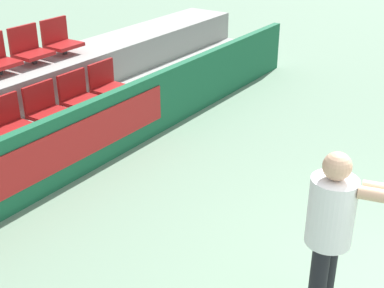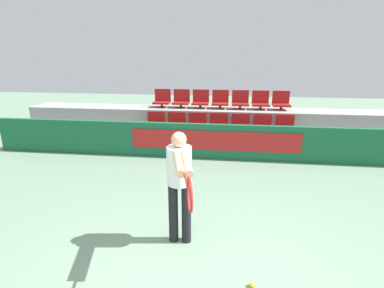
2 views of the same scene
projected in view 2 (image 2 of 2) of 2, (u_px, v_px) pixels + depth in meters
barrier_wall at (217, 142)px, 7.24m from camera, size 11.37×0.14×0.87m
bleacher_tier_front at (218, 143)px, 7.79m from camera, size 10.97×0.87×0.49m
bleacher_tier_middle at (219, 126)px, 8.54m from camera, size 10.97×0.87×0.98m
stadium_chair_0 at (156, 123)px, 7.96m from camera, size 0.47×0.39×0.50m
stadium_chair_1 at (176, 124)px, 7.89m from camera, size 0.47×0.39×0.50m
stadium_chair_2 at (197, 124)px, 7.83m from camera, size 0.47×0.39×0.50m
stadium_chair_3 at (219, 125)px, 7.76m from camera, size 0.47×0.39×0.50m
stadium_chair_4 at (240, 126)px, 7.70m from camera, size 0.47×0.39×0.50m
stadium_chair_5 at (262, 126)px, 7.63m from camera, size 0.47×0.39×0.50m
stadium_chair_6 at (285, 127)px, 7.57m from camera, size 0.47×0.39×0.50m
stadium_chair_7 at (162, 100)px, 8.63m from camera, size 0.47×0.39×0.50m
stadium_chair_8 at (181, 100)px, 8.57m from camera, size 0.47×0.39×0.50m
stadium_chair_9 at (201, 100)px, 8.50m from camera, size 0.47×0.39×0.50m
stadium_chair_10 at (220, 101)px, 8.44m from camera, size 0.47×0.39×0.50m
stadium_chair_11 at (240, 101)px, 8.37m from camera, size 0.47×0.39×0.50m
stadium_chair_12 at (261, 102)px, 8.31m from camera, size 0.47×0.39×0.50m
stadium_chair_13 at (281, 102)px, 8.24m from camera, size 0.47×0.39×0.50m
tennis_player at (180, 178)px, 3.84m from camera, size 0.51×1.53×1.58m
tennis_ball at (252, 284)px, 3.38m from camera, size 0.07×0.07×0.07m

